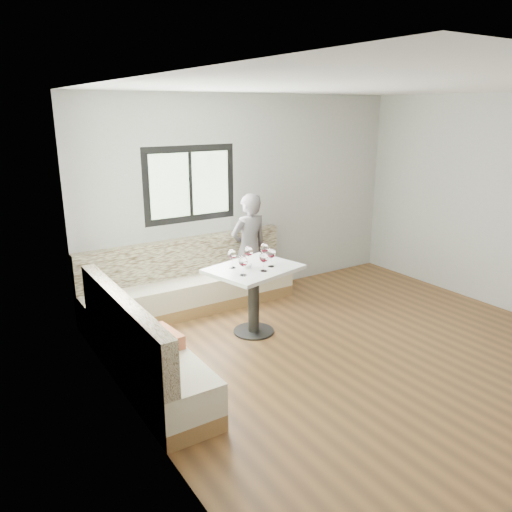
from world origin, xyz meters
The scene contains 11 objects.
room centered at (-0.08, 0.08, 1.41)m, with size 5.01×5.01×2.81m.
banquette centered at (-1.59, 1.62, 0.33)m, with size 2.90×2.80×0.95m.
table centered at (-0.73, 1.22, 0.62)m, with size 1.16×0.99×0.82m.
person centered at (-0.23, 2.11, 0.76)m, with size 0.56×0.36×1.52m, color #554F51.
olive_ramekin centered at (-0.81, 1.24, 0.85)m, with size 0.11×0.11×0.04m.
wine_glass_a centered at (-0.99, 1.03, 0.98)m, with size 0.10×0.10×0.23m.
wine_glass_b centered at (-0.71, 1.04, 0.98)m, with size 0.10×0.10×0.23m.
wine_glass_c centered at (-0.54, 1.13, 0.98)m, with size 0.10×0.10×0.23m.
wine_glass_d centered at (-0.72, 1.33, 0.98)m, with size 0.10×0.10×0.23m.
wine_glass_e centered at (-0.49, 1.36, 0.98)m, with size 0.10×0.10×0.23m.
wine_glass_f centered at (-0.95, 1.33, 0.98)m, with size 0.10×0.10×0.23m.
Camera 1 is at (-3.70, -3.44, 2.60)m, focal length 35.00 mm.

